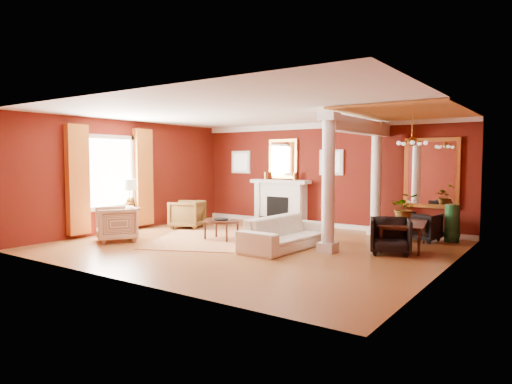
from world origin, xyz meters
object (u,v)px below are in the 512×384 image
Objects in this scene: coffee_table at (221,222)px; side_table at (129,198)px; armchair_leopard at (187,213)px; dining_table at (405,228)px; armchair_stripe at (116,222)px; sofa at (286,227)px.

side_table is at bearing -165.91° from coffee_table.
dining_table is (5.79, 0.53, 0.02)m from armchair_leopard.
armchair_leopard is 0.54× the size of dining_table.
armchair_leopard reaches higher than coffee_table.
armchair_stripe reaches higher than armchair_leopard.
dining_table is at bearing 18.22° from side_table.
coffee_table is at bearing 99.76° from dining_table.
armchair_leopard is 0.96× the size of armchair_stripe.
coffee_table is (1.89, 1.50, -0.02)m from armchair_stripe.
side_table is at bearing 97.17° from dining_table.
sofa reaches higher than armchair_stripe.
armchair_stripe is (-3.65, -1.50, -0.01)m from sofa.
armchair_stripe is 1.16m from side_table.
coffee_table is at bearing 43.11° from armchair_leopard.
side_table is (-4.24, -0.62, 0.47)m from sofa.
armchair_stripe is 0.56× the size of dining_table.
side_table is (-0.52, -1.55, 0.50)m from armchair_leopard.
coffee_table is 4.09m from dining_table.
sofa is at bearing -0.04° from coffee_table.
side_table is at bearing 155.71° from armchair_stripe.
side_table reaches higher than coffee_table.
coffee_table is 0.59× the size of dining_table.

